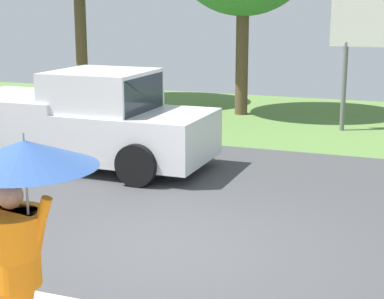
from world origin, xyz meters
The scene contains 3 objects.
ground_plane centered at (0.00, 2.95, -0.05)m, with size 40.00×22.00×0.20m.
monk_pedestrian centered at (-0.08, -3.05, 1.18)m, with size 1.19×1.19×2.13m.
pickup_truck centered at (-3.31, 3.45, 0.87)m, with size 5.20×2.28×1.88m.
Camera 1 is at (3.00, -7.12, 3.13)m, focal length 58.61 mm.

